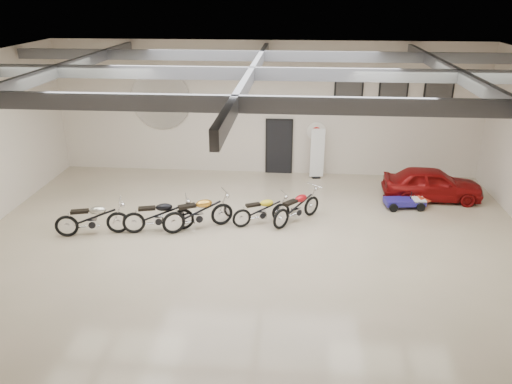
# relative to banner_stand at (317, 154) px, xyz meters

# --- Properties ---
(floor) EXTENTS (16.00, 12.00, 0.01)m
(floor) POSITION_rel_banner_stand_xyz_m (-1.95, -5.50, -0.95)
(floor) COLOR tan
(floor) RESTS_ON ground
(ceiling) EXTENTS (16.00, 12.00, 0.01)m
(ceiling) POSITION_rel_banner_stand_xyz_m (-1.95, -5.50, 4.05)
(ceiling) COLOR slate
(ceiling) RESTS_ON back_wall
(back_wall) EXTENTS (16.00, 0.02, 5.00)m
(back_wall) POSITION_rel_banner_stand_xyz_m (-1.95, 0.50, 1.55)
(back_wall) COLOR beige
(back_wall) RESTS_ON floor
(ceiling_beams) EXTENTS (15.80, 11.80, 0.32)m
(ceiling_beams) POSITION_rel_banner_stand_xyz_m (-1.95, -5.50, 3.80)
(ceiling_beams) COLOR #58595F
(ceiling_beams) RESTS_ON ceiling
(door) EXTENTS (0.92, 0.08, 2.10)m
(door) POSITION_rel_banner_stand_xyz_m (-1.45, 0.45, 0.10)
(door) COLOR black
(door) RESTS_ON back_wall
(logo_plaque) EXTENTS (2.30, 0.06, 1.16)m
(logo_plaque) POSITION_rel_banner_stand_xyz_m (-5.95, 0.45, 1.85)
(logo_plaque) COLOR silver
(logo_plaque) RESTS_ON back_wall
(poster_left) EXTENTS (1.05, 0.08, 1.35)m
(poster_left) POSITION_rel_banner_stand_xyz_m (1.05, 0.46, 2.15)
(poster_left) COLOR black
(poster_left) RESTS_ON back_wall
(poster_mid) EXTENTS (1.05, 0.08, 1.35)m
(poster_mid) POSITION_rel_banner_stand_xyz_m (2.65, 0.46, 2.15)
(poster_mid) COLOR black
(poster_mid) RESTS_ON back_wall
(poster_right) EXTENTS (1.05, 0.08, 1.35)m
(poster_right) POSITION_rel_banner_stand_xyz_m (4.25, 0.46, 2.15)
(poster_right) COLOR black
(poster_right) RESTS_ON back_wall
(oil_sign) EXTENTS (0.72, 0.10, 0.72)m
(oil_sign) POSITION_rel_banner_stand_xyz_m (-0.05, 0.45, 0.75)
(oil_sign) COLOR white
(oil_sign) RESTS_ON back_wall
(banner_stand) EXTENTS (0.55, 0.29, 1.91)m
(banner_stand) POSITION_rel_banner_stand_xyz_m (0.00, 0.00, 0.00)
(banner_stand) COLOR white
(banner_stand) RESTS_ON floor
(motorcycle_silver) EXTENTS (2.15, 1.13, 1.07)m
(motorcycle_silver) POSITION_rel_banner_stand_xyz_m (-6.65, -5.30, -0.42)
(motorcycle_silver) COLOR silver
(motorcycle_silver) RESTS_ON floor
(motorcycle_black) EXTENTS (2.14, 1.14, 1.06)m
(motorcycle_black) POSITION_rel_banner_stand_xyz_m (-4.79, -4.92, -0.42)
(motorcycle_black) COLOR silver
(motorcycle_black) RESTS_ON floor
(motorcycle_gold) EXTENTS (2.20, 1.59, 1.11)m
(motorcycle_gold) POSITION_rel_banner_stand_xyz_m (-3.65, -4.68, -0.40)
(motorcycle_gold) COLOR silver
(motorcycle_gold) RESTS_ON floor
(motorcycle_yellow) EXTENTS (1.89, 1.27, 0.95)m
(motorcycle_yellow) POSITION_rel_banner_stand_xyz_m (-1.79, -4.19, -0.48)
(motorcycle_yellow) COLOR silver
(motorcycle_yellow) RESTS_ON floor
(motorcycle_red) EXTENTS (1.78, 1.88, 1.03)m
(motorcycle_red) POSITION_rel_banner_stand_xyz_m (-0.72, -3.94, -0.44)
(motorcycle_red) COLOR silver
(motorcycle_red) RESTS_ON floor
(go_kart) EXTENTS (1.67, 0.91, 0.58)m
(go_kart) POSITION_rel_banner_stand_xyz_m (2.94, -2.56, -0.67)
(go_kart) COLOR navy
(go_kart) RESTS_ON floor
(vintage_car) EXTENTS (1.43, 3.32, 1.12)m
(vintage_car) POSITION_rel_banner_stand_xyz_m (3.85, -1.74, -0.40)
(vintage_car) COLOR maroon
(vintage_car) RESTS_ON floor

